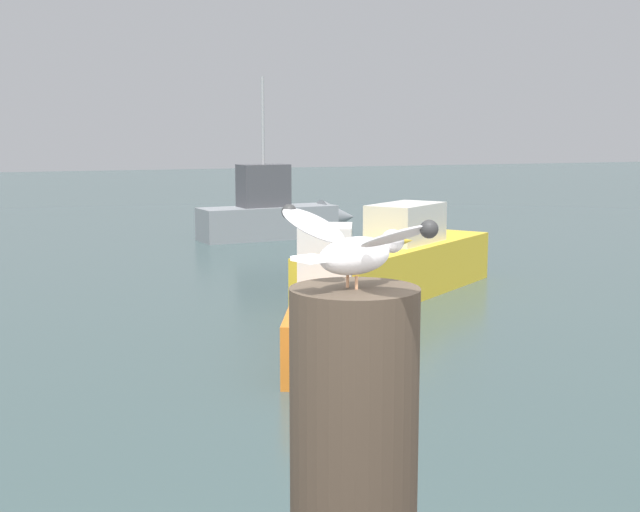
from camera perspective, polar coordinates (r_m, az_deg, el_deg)
mooring_post at (r=2.38m, az=2.26°, el=-14.50°), size 0.35×0.35×1.04m
seagull at (r=2.22m, az=2.44°, el=0.73°), size 0.39×0.58×0.20m
boat_orange at (r=10.38m, az=0.26°, el=-4.36°), size 2.14×3.48×1.63m
boat_grey at (r=22.49m, az=-2.67°, el=2.79°), size 4.45×1.45×4.20m
boat_yellow at (r=14.32m, az=4.42°, el=-0.77°), size 5.35×4.28×1.63m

